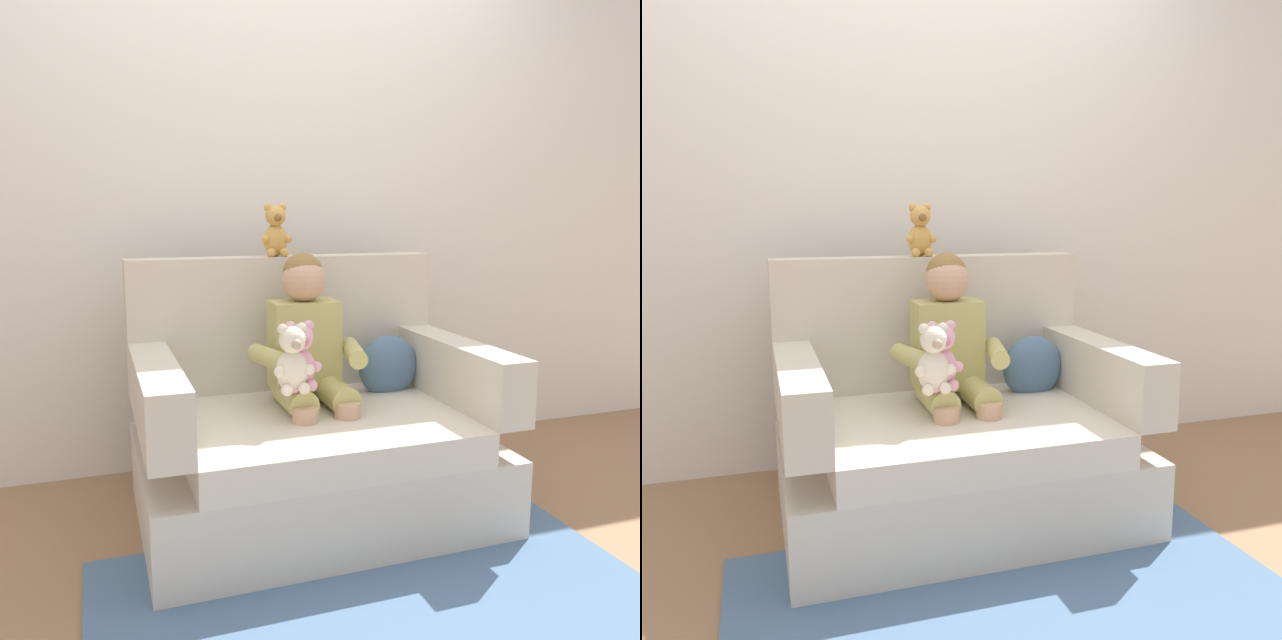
# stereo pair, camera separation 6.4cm
# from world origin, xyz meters

# --- Properties ---
(ground_plane) EXTENTS (8.00, 8.00, 0.00)m
(ground_plane) POSITION_xyz_m (0.00, 0.00, 0.00)
(ground_plane) COLOR #936D4C
(back_wall) EXTENTS (6.00, 0.10, 2.60)m
(back_wall) POSITION_xyz_m (0.00, 0.71, 1.30)
(back_wall) COLOR silver
(back_wall) RESTS_ON ground
(floor_rug) EXTENTS (1.67, 1.17, 0.01)m
(floor_rug) POSITION_xyz_m (0.00, -0.69, 0.01)
(floor_rug) COLOR slate
(floor_rug) RESTS_ON ground
(armchair) EXTENTS (1.28, 0.91, 0.96)m
(armchair) POSITION_xyz_m (0.00, 0.05, 0.30)
(armchair) COLOR beige
(armchair) RESTS_ON ground
(seated_child) EXTENTS (0.45, 0.39, 0.82)m
(seated_child) POSITION_xyz_m (0.01, 0.07, 0.62)
(seated_child) COLOR tan
(seated_child) RESTS_ON armchair
(plush_cream) EXTENTS (0.15, 0.12, 0.25)m
(plush_cream) POSITION_xyz_m (-0.12, -0.11, 0.64)
(plush_cream) COLOR silver
(plush_cream) RESTS_ON armchair
(plush_pink) EXTENTS (0.15, 0.12, 0.25)m
(plush_pink) POSITION_xyz_m (-0.08, -0.08, 0.64)
(plush_pink) COLOR #EAA8BC
(plush_pink) RESTS_ON armchair
(plush_honey_on_backrest) EXTENTS (0.13, 0.11, 0.22)m
(plush_honey_on_backrest) POSITION_xyz_m (-0.04, 0.38, 1.06)
(plush_honey_on_backrest) COLOR gold
(plush_honey_on_backrest) RESTS_ON armchair
(throw_pillow) EXTENTS (0.26, 0.13, 0.26)m
(throw_pillow) POSITION_xyz_m (0.38, 0.17, 0.51)
(throw_pillow) COLOR slate
(throw_pillow) RESTS_ON armchair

